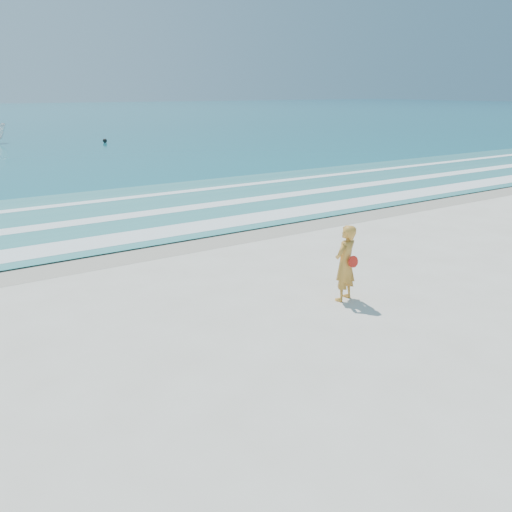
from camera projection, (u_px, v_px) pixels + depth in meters
ground at (382, 370)px, 8.74m from camera, size 400.00×400.00×0.00m
wet_sand at (176, 243)px, 15.98m from camera, size 400.00×2.40×0.00m
shallow at (126, 211)px, 19.98m from camera, size 400.00×10.00×0.01m
foam_near at (161, 232)px, 17.00m from camera, size 400.00×1.40×0.01m
foam_mid at (133, 215)px, 19.33m from camera, size 400.00×0.90×0.01m
foam_far at (108, 200)px, 21.99m from camera, size 400.00×0.60×0.01m
buoy at (105, 141)px, 45.75m from camera, size 0.39×0.39×0.39m
woman at (345, 263)px, 11.40m from camera, size 0.76×0.61×1.80m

